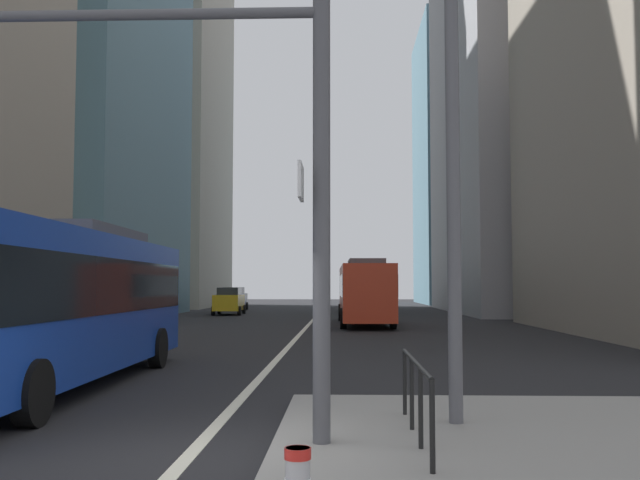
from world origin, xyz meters
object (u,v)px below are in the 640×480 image
(city_bus_blue_oncoming, at_px, (55,297))
(car_receding_far, at_px, (357,297))
(car_receding_near, at_px, (353,297))
(traffic_signal_gantry, at_px, (176,127))
(car_oncoming_mid, at_px, (233,299))
(city_bus_red_distant, at_px, (362,289))
(car_oncoming_far, at_px, (229,301))
(street_lamp_post, at_px, (452,64))
(city_bus_red_receding, at_px, (364,290))

(city_bus_blue_oncoming, relative_size, car_receding_far, 2.79)
(car_receding_near, distance_m, traffic_signal_gantry, 59.07)
(car_receding_near, bearing_deg, car_oncoming_mid, -142.11)
(city_bus_red_distant, xyz_separation_m, car_oncoming_far, (-9.72, -7.13, -0.85))
(city_bus_blue_oncoming, bearing_deg, traffic_signal_gantry, -55.31)
(city_bus_blue_oncoming, distance_m, street_lamp_post, 9.12)
(city_bus_red_distant, xyz_separation_m, car_oncoming_mid, (-10.83, 1.86, -0.85))
(car_oncoming_mid, relative_size, car_oncoming_far, 0.92)
(city_bus_red_receding, xyz_separation_m, city_bus_red_distant, (0.38, 19.86, -0.00))
(city_bus_red_distant, bearing_deg, traffic_signal_gantry, -94.18)
(car_oncoming_mid, distance_m, street_lamp_post, 51.03)
(car_receding_near, bearing_deg, city_bus_blue_oncoming, -97.08)
(car_receding_near, height_order, street_lamp_post, street_lamp_post)
(traffic_signal_gantry, bearing_deg, car_oncoming_mid, 98.07)
(street_lamp_post, bearing_deg, car_oncoming_mid, 102.41)
(car_oncoming_far, relative_size, traffic_signal_gantry, 0.77)
(city_bus_red_receding, xyz_separation_m, car_receding_near, (-0.28, 29.62, -0.85))
(city_bus_red_receding, height_order, car_oncoming_mid, city_bus_red_receding)
(car_receding_near, relative_size, car_receding_far, 1.03)
(car_receding_far, relative_size, car_oncoming_far, 0.91)
(city_bus_blue_oncoming, distance_m, traffic_signal_gantry, 6.91)
(city_bus_red_receding, bearing_deg, car_receding_near, 90.55)
(city_bus_blue_oncoming, height_order, city_bus_red_distant, same)
(city_bus_blue_oncoming, relative_size, city_bus_red_receding, 1.01)
(traffic_signal_gantry, xyz_separation_m, street_lamp_post, (3.70, 1.35, 1.20))
(city_bus_blue_oncoming, height_order, car_receding_near, city_bus_blue_oncoming)
(car_oncoming_mid, bearing_deg, car_oncoming_far, -82.98)
(car_oncoming_far, xyz_separation_m, traffic_signal_gantry, (6.13, -42.02, 3.09))
(car_oncoming_mid, height_order, street_lamp_post, street_lamp_post)
(city_bus_blue_oncoming, relative_size, traffic_signal_gantry, 1.97)
(city_bus_blue_oncoming, height_order, car_oncoming_far, city_bus_blue_oncoming)
(city_bus_blue_oncoming, height_order, car_oncoming_mid, city_bus_blue_oncoming)
(city_bus_red_distant, bearing_deg, street_lamp_post, -89.87)
(car_oncoming_mid, bearing_deg, traffic_signal_gantry, -81.93)
(car_oncoming_mid, height_order, traffic_signal_gantry, traffic_signal_gantry)
(city_bus_blue_oncoming, bearing_deg, city_bus_red_distant, 80.51)
(car_receding_near, xyz_separation_m, traffic_signal_gantry, (-2.93, -58.91, 3.10))
(car_oncoming_mid, xyz_separation_m, street_lamp_post, (10.93, -49.66, 4.29))
(car_oncoming_mid, bearing_deg, city_bus_blue_oncoming, -85.60)
(city_bus_red_receding, distance_m, street_lamp_post, 28.16)
(car_receding_near, xyz_separation_m, car_receding_far, (0.39, 0.06, -0.00))
(city_bus_red_distant, bearing_deg, car_receding_far, 91.62)
(city_bus_red_receding, bearing_deg, car_oncoming_far, 126.25)
(car_oncoming_mid, height_order, car_oncoming_far, same)
(car_oncoming_far, distance_m, street_lamp_post, 42.07)
(city_bus_blue_oncoming, distance_m, car_oncoming_mid, 45.77)
(car_receding_far, height_order, street_lamp_post, street_lamp_post)
(car_receding_far, distance_m, street_lamp_post, 57.79)
(traffic_signal_gantry, bearing_deg, car_receding_near, 87.16)
(car_receding_near, xyz_separation_m, street_lamp_post, (0.77, -57.57, 4.29))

